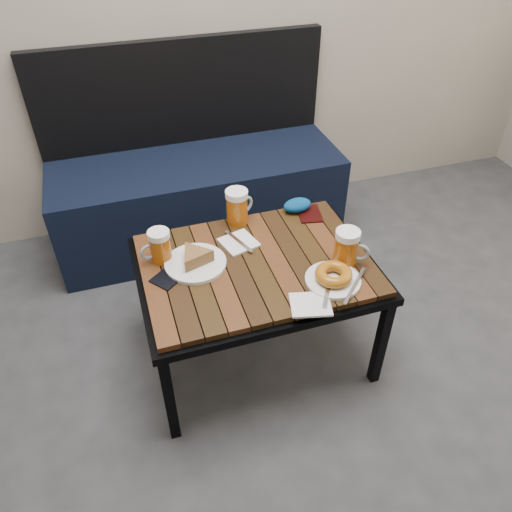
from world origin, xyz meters
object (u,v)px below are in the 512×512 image
object	(u,v)px
plate_bagel	(333,277)
knit_pouch	(297,205)
bench	(198,190)
cafe_table	(256,271)
beer_mug_centre	(237,206)
passport_burgundy	(310,214)
passport_navy	(170,276)
beer_mug_right	(347,247)
plate_pie	(195,260)
beer_mug_left	(159,246)

from	to	relation	value
plate_bagel	knit_pouch	xyz separation A→B (m)	(0.04, 0.44, 0.00)
bench	cafe_table	world-z (taller)	bench
plate_bagel	beer_mug_centre	bearing A→B (deg)	115.29
passport_burgundy	plate_bagel	bearing A→B (deg)	-89.63
passport_navy	plate_bagel	bearing A→B (deg)	31.38
beer_mug_centre	beer_mug_right	xyz separation A→B (m)	(0.29, -0.36, -0.00)
passport_navy	plate_pie	bearing A→B (deg)	71.44
beer_mug_centre	plate_bagel	size ratio (longest dim) A/B	0.62
beer_mug_right	knit_pouch	size ratio (longest dim) A/B	1.17
passport_navy	passport_burgundy	world-z (taller)	same
beer_mug_centre	plate_pie	size ratio (longest dim) A/B	0.64
cafe_table	plate_bagel	bearing A→B (deg)	-39.44
passport_burgundy	bench	bearing A→B (deg)	129.12
bench	beer_mug_right	bearing A→B (deg)	-70.82
plate_pie	beer_mug_left	bearing A→B (deg)	149.30
plate_bagel	passport_burgundy	xyz separation A→B (m)	(0.08, 0.40, -0.02)
passport_navy	knit_pouch	world-z (taller)	knit_pouch
plate_pie	knit_pouch	bearing A→B (deg)	24.20
bench	beer_mug_right	xyz separation A→B (m)	(0.33, -0.96, 0.27)
cafe_table	beer_mug_left	size ratio (longest dim) A/B	6.80
plate_bagel	knit_pouch	world-z (taller)	plate_bagel
bench	cafe_table	xyz separation A→B (m)	(0.03, -0.86, 0.16)
knit_pouch	passport_burgundy	bearing A→B (deg)	-47.43
beer_mug_right	plate_pie	world-z (taller)	beer_mug_right
plate_pie	plate_bagel	size ratio (longest dim) A/B	0.97
beer_mug_centre	plate_pie	xyz separation A→B (m)	(-0.22, -0.21, -0.05)
beer_mug_centre	knit_pouch	size ratio (longest dim) A/B	1.19
plate_bagel	passport_navy	world-z (taller)	plate_bagel
beer_mug_centre	plate_bagel	world-z (taller)	beer_mug_centre
beer_mug_right	bench	bearing A→B (deg)	140.44
bench	beer_mug_centre	xyz separation A→B (m)	(0.04, -0.60, 0.27)
passport_navy	knit_pouch	xyz separation A→B (m)	(0.56, 0.24, 0.02)
cafe_table	knit_pouch	xyz separation A→B (m)	(0.26, 0.26, 0.07)
beer_mug_centre	beer_mug_right	world-z (taller)	beer_mug_centre
cafe_table	passport_burgundy	world-z (taller)	passport_burgundy
bench	passport_burgundy	bearing A→B (deg)	-62.65
beer_mug_left	beer_mug_centre	bearing A→B (deg)	-164.83
cafe_table	passport_burgundy	xyz separation A→B (m)	(0.30, 0.22, 0.05)
beer_mug_left	passport_navy	distance (m)	0.12
plate_pie	knit_pouch	distance (m)	0.51
bench	beer_mug_left	bearing A→B (deg)	-110.92
beer_mug_left	passport_burgundy	size ratio (longest dim) A/B	1.00
bench	beer_mug_right	distance (m)	1.05
bench	beer_mug_right	size ratio (longest dim) A/B	10.19
cafe_table	beer_mug_left	bearing A→B (deg)	159.93
plate_pie	passport_burgundy	xyz separation A→B (m)	(0.50, 0.17, -0.02)
plate_pie	knit_pouch	size ratio (longest dim) A/B	1.86
cafe_table	beer_mug_centre	world-z (taller)	beer_mug_centre
cafe_table	knit_pouch	world-z (taller)	knit_pouch
beer_mug_left	passport_navy	size ratio (longest dim) A/B	1.04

